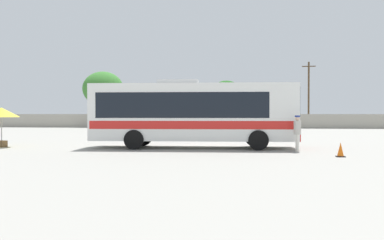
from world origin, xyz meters
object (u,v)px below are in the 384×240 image
(utility_pole_near, at_px, (309,93))
(roadside_tree_midright, at_px, (226,94))
(attendant_by_bus_door, at_px, (297,131))
(traffic_cone_on_apron, at_px, (341,150))
(parked_car_third_red, at_px, (221,122))
(roadside_tree_left, at_px, (103,89))
(vendor_umbrella_near_gate_yellow, at_px, (1,113))
(roadside_tree_midleft, at_px, (168,95))
(parked_car_second_grey, at_px, (174,123))
(parked_car_leftmost_maroon, at_px, (124,122))
(coach_bus_white_red, at_px, (191,112))

(utility_pole_near, height_order, roadside_tree_midright, utility_pole_near)
(attendant_by_bus_door, height_order, traffic_cone_on_apron, attendant_by_bus_door)
(parked_car_third_red, bearing_deg, roadside_tree_left, 157.74)
(parked_car_third_red, xyz_separation_m, roadside_tree_midright, (0.41, 9.71, 3.88))
(vendor_umbrella_near_gate_yellow, relative_size, traffic_cone_on_apron, 3.48)
(roadside_tree_left, bearing_deg, roadside_tree_midright, 8.55)
(vendor_umbrella_near_gate_yellow, xyz_separation_m, roadside_tree_midleft, (3.30, 34.86, 2.63))
(utility_pole_near, bearing_deg, roadside_tree_left, -179.74)
(attendant_by_bus_door, bearing_deg, roadside_tree_midleft, 109.78)
(parked_car_second_grey, bearing_deg, roadside_tree_midright, 59.39)
(parked_car_second_grey, xyz_separation_m, roadside_tree_left, (-11.57, 7.62, 4.69))
(parked_car_second_grey, xyz_separation_m, roadside_tree_midright, (6.08, 10.27, 3.91))
(roadside_tree_midleft, bearing_deg, utility_pole_near, -1.85)
(traffic_cone_on_apron, bearing_deg, parked_car_leftmost_maroon, 121.73)
(roadside_tree_left, bearing_deg, parked_car_second_grey, -33.39)
(attendant_by_bus_door, distance_m, roadside_tree_midright, 38.15)
(traffic_cone_on_apron, bearing_deg, utility_pole_near, 82.11)
(parked_car_leftmost_maroon, distance_m, parked_car_third_red, 12.02)
(attendant_by_bus_door, relative_size, utility_pole_near, 0.20)
(vendor_umbrella_near_gate_yellow, height_order, roadside_tree_midleft, roadside_tree_midleft)
(attendant_by_bus_door, distance_m, roadside_tree_left, 41.73)
(roadside_tree_midright, distance_m, traffic_cone_on_apron, 40.50)
(parked_car_leftmost_maroon, bearing_deg, roadside_tree_midleft, 62.74)
(parked_car_leftmost_maroon, distance_m, utility_pole_near, 25.09)
(parked_car_leftmost_maroon, bearing_deg, vendor_umbrella_near_gate_yellow, -88.27)
(parked_car_leftmost_maroon, xyz_separation_m, roadside_tree_left, (-5.22, 7.21, 4.67))
(parked_car_second_grey, xyz_separation_m, utility_pole_near, (17.34, 7.75, 3.87))
(vendor_umbrella_near_gate_yellow, bearing_deg, attendant_by_bus_door, -3.36)
(coach_bus_white_red, distance_m, vendor_umbrella_near_gate_yellow, 10.72)
(vendor_umbrella_near_gate_yellow, distance_m, parked_car_leftmost_maroon, 26.92)
(vendor_umbrella_near_gate_yellow, height_order, parked_car_third_red, vendor_umbrella_near_gate_yellow)
(roadside_tree_midleft, bearing_deg, attendant_by_bus_door, -70.22)
(parked_car_leftmost_maroon, bearing_deg, traffic_cone_on_apron, -58.27)
(parked_car_third_red, height_order, roadside_tree_midleft, roadside_tree_midleft)
(parked_car_third_red, distance_m, traffic_cone_on_apron, 30.79)
(parked_car_second_grey, xyz_separation_m, parked_car_third_red, (5.67, 0.57, 0.03))
(roadside_tree_left, height_order, roadside_tree_midleft, roadside_tree_left)
(attendant_by_bus_door, xyz_separation_m, roadside_tree_midleft, (-12.88, 35.81, 3.50))
(roadside_tree_midleft, relative_size, roadside_tree_midright, 0.93)
(attendant_by_bus_door, height_order, roadside_tree_midleft, roadside_tree_midleft)
(coach_bus_white_red, height_order, traffic_cone_on_apron, coach_bus_white_red)
(parked_car_leftmost_maroon, distance_m, parked_car_second_grey, 6.36)
(coach_bus_white_red, xyz_separation_m, roadside_tree_midleft, (-7.40, 34.17, 2.54))
(roadside_tree_midleft, bearing_deg, roadside_tree_left, -175.32)
(parked_car_leftmost_maroon, distance_m, roadside_tree_midleft, 9.71)
(utility_pole_near, bearing_deg, attendant_by_bus_door, -100.78)
(attendant_by_bus_door, bearing_deg, roadside_tree_midright, 96.89)
(vendor_umbrella_near_gate_yellow, xyz_separation_m, parked_car_third_red, (11.21, 27.04, -1.09))
(coach_bus_white_red, relative_size, roadside_tree_left, 1.41)
(utility_pole_near, distance_m, roadside_tree_midright, 11.54)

